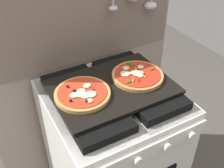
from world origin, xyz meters
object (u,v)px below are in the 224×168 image
at_px(pizza_left, 83,94).
at_px(pizza_right, 137,75).
at_px(baking_tray, 112,87).
at_px(stove, 112,153).

height_order(pizza_left, pizza_right, pizza_left).
xyz_separation_m(baking_tray, pizza_right, (0.14, -0.00, 0.02)).
xyz_separation_m(stove, pizza_left, (-0.15, -0.00, 0.48)).
height_order(stove, pizza_right, pizza_right).
xyz_separation_m(stove, pizza_right, (0.14, 0.00, 0.48)).
height_order(baking_tray, pizza_left, pizza_left).
bearing_deg(pizza_right, pizza_left, -179.51).
height_order(baking_tray, pizza_right, pizza_right).
distance_m(baking_tray, pizza_left, 0.15).
xyz_separation_m(baking_tray, pizza_left, (-0.15, -0.00, 0.02)).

